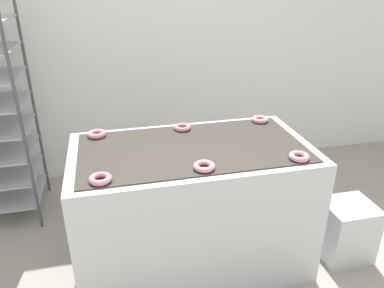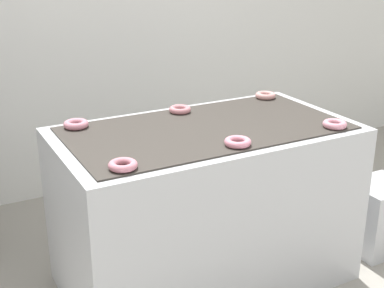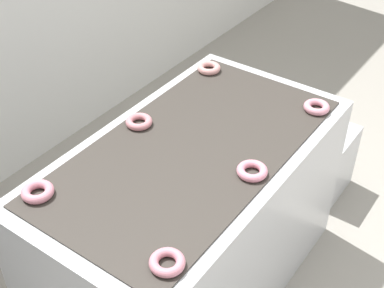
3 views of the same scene
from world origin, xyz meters
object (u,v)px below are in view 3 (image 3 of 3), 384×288
fryer_machine (192,222)px  donut_near_center (252,171)px  donut_near_left (167,262)px  donut_far_left (38,192)px  donut_far_right (209,68)px  donut_far_center (140,121)px  donut_near_right (317,107)px  glaze_bin (322,160)px

fryer_machine → donut_near_center: (0.00, -0.29, 0.46)m
donut_near_left → donut_far_left: donut_far_left is taller
donut_far_right → donut_far_left: bearing=-179.9°
fryer_machine → donut_far_center: 0.54m
fryer_machine → donut_far_left: (-0.57, 0.30, 0.46)m
donut_far_left → donut_far_center: bearing=-1.3°
donut_near_left → donut_near_right: (1.12, -0.00, 0.00)m
donut_near_left → donut_far_right: (1.13, 0.60, 0.00)m
donut_near_right → donut_far_right: 0.61m
donut_near_center → glaze_bin: bearing=4.3°
glaze_bin → donut_far_center: donut_far_center is taller
fryer_machine → donut_far_right: bearing=27.9°
donut_near_left → donut_far_left: size_ratio=0.98×
fryer_machine → donut_near_left: 0.78m
donut_far_left → donut_far_right: donut_far_left is taller
glaze_bin → donut_near_center: size_ratio=3.42×
glaze_bin → donut_near_left: size_ratio=3.50×
donut_near_right → donut_near_center: bearing=178.9°
glaze_bin → donut_far_right: 0.99m
donut_near_right → donut_far_right: size_ratio=1.00×
donut_near_right → donut_far_left: bearing=152.1°
donut_near_center → donut_far_right: 0.83m
glaze_bin → donut_far_right: size_ratio=3.53×
glaze_bin → donut_near_center: 1.27m
donut_near_right → donut_far_left: (-1.14, 0.60, 0.00)m
fryer_machine → donut_near_left: (-0.56, -0.30, 0.46)m
donut_far_center → donut_far_right: 0.57m
donut_near_center → donut_far_right: size_ratio=1.03×
donut_far_center → donut_near_center: bearing=-90.3°
donut_far_left → glaze_bin: bearing=-17.4°
donut_far_center → donut_far_right: size_ratio=1.00×
donut_near_right → donut_near_left: bearing=179.9°
donut_near_left → donut_near_right: size_ratio=1.01×
donut_near_center → donut_far_center: 0.58m
fryer_machine → glaze_bin: 1.11m
glaze_bin → donut_near_right: (-0.50, -0.09, 0.68)m
donut_near_right → donut_far_left: donut_far_left is taller
glaze_bin → donut_far_right: (-0.49, 0.52, 0.68)m
donut_near_right → donut_far_left: 1.29m
donut_near_center → donut_far_right: same height
fryer_machine → donut_near_right: bearing=-28.1°
donut_near_left → donut_far_right: 1.28m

